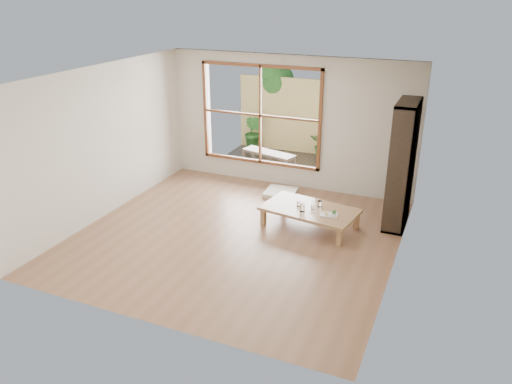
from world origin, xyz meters
TOP-DOWN VIEW (x-y plane):
  - ground at (0.00, 0.00)m, footprint 5.00×5.00m
  - low_table at (0.99, 0.77)m, footprint 1.67×1.11m
  - floor_cushion at (0.06, 1.89)m, footprint 0.63×0.63m
  - bookshelf at (2.31, 1.48)m, footprint 0.34×0.95m
  - glass_tall at (0.91, 0.60)m, footprint 0.09×0.09m
  - glass_mid at (1.04, 0.76)m, footprint 0.06×0.06m
  - glass_short at (1.11, 0.89)m, footprint 0.08×0.08m
  - glass_small at (0.78, 0.78)m, footprint 0.06×0.06m
  - food_tray at (1.37, 0.64)m, footprint 0.30×0.23m
  - deck at (-0.60, 3.56)m, footprint 2.80×2.00m
  - garden_bench at (-0.69, 3.12)m, footprint 1.28×0.66m
  - bamboo_fence at (-0.60, 4.56)m, footprint 2.80×0.06m
  - shrub_right at (0.33, 4.12)m, footprint 0.79×0.70m
  - shrub_left at (-1.56, 4.29)m, footprint 0.59×0.55m
  - garden_tree at (-1.28, 4.86)m, footprint 1.04×0.85m

SIDE VIEW (x-z plane):
  - ground at x=0.00m, z-range 0.00..0.00m
  - deck at x=-0.60m, z-range -0.03..0.03m
  - floor_cushion at x=0.06m, z-range 0.00..0.08m
  - low_table at x=0.99m, z-range 0.13..0.47m
  - garden_bench at x=-0.69m, z-range 0.16..0.55m
  - food_tray at x=1.37m, z-range 0.32..0.40m
  - glass_small at x=0.78m, z-range 0.34..0.42m
  - glass_mid at x=1.04m, z-range 0.34..0.43m
  - glass_short at x=1.11m, z-range 0.34..0.44m
  - glass_tall at x=0.91m, z-range 0.34..0.50m
  - shrub_right at x=0.33m, z-range 0.03..0.83m
  - shrub_left at x=-1.56m, z-range 0.03..0.89m
  - bamboo_fence at x=-0.60m, z-range 0.00..1.80m
  - bookshelf at x=2.31m, z-range 0.00..2.12m
  - garden_tree at x=-1.28m, z-range 0.52..2.74m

